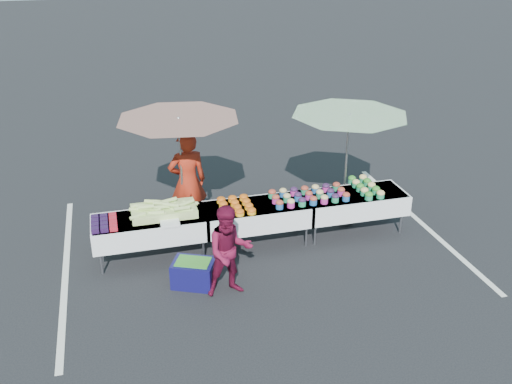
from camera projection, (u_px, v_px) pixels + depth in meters
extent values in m
plane|color=black|center=(256.00, 244.00, 9.99)|extent=(80.00, 80.00, 0.00)
cube|color=silver|center=(66.00, 269.00, 9.24)|extent=(0.10, 5.00, 0.00)
cube|color=silver|center=(420.00, 221.00, 10.74)|extent=(0.10, 5.00, 0.00)
cube|color=white|center=(149.00, 219.00, 9.26)|extent=(1.80, 0.75, 0.04)
cube|color=white|center=(150.00, 228.00, 9.33)|extent=(1.86, 0.81, 0.36)
cylinder|color=slate|center=(102.00, 263.00, 9.04)|extent=(0.04, 0.04, 0.39)
cylinder|color=slate|center=(101.00, 245.00, 9.56)|extent=(0.04, 0.04, 0.39)
cylinder|color=slate|center=(203.00, 250.00, 9.42)|extent=(0.04, 0.04, 0.39)
cylinder|color=slate|center=(197.00, 233.00, 9.94)|extent=(0.04, 0.04, 0.39)
cube|color=white|center=(256.00, 206.00, 9.69)|extent=(1.80, 0.75, 0.04)
cube|color=white|center=(256.00, 215.00, 9.75)|extent=(1.86, 0.81, 0.36)
cylinder|color=slate|center=(213.00, 248.00, 9.46)|extent=(0.04, 0.04, 0.39)
cylinder|color=slate|center=(206.00, 232.00, 9.98)|extent=(0.04, 0.04, 0.39)
cylinder|color=slate|center=(306.00, 236.00, 9.84)|extent=(0.04, 0.04, 0.39)
cylinder|color=slate|center=(295.00, 221.00, 10.36)|extent=(0.04, 0.04, 0.39)
cube|color=white|center=(354.00, 195.00, 10.11)|extent=(1.80, 0.75, 0.04)
cube|color=white|center=(353.00, 203.00, 10.17)|extent=(1.86, 0.81, 0.36)
cylinder|color=slate|center=(315.00, 235.00, 9.88)|extent=(0.04, 0.04, 0.39)
cylinder|color=slate|center=(304.00, 220.00, 10.40)|extent=(0.04, 0.04, 0.39)
cylinder|color=slate|center=(400.00, 223.00, 10.27)|extent=(0.04, 0.04, 0.39)
cylinder|color=slate|center=(385.00, 209.00, 10.78)|extent=(0.04, 0.04, 0.39)
cube|color=black|center=(95.00, 230.00, 8.80)|extent=(0.12, 0.12, 0.08)
cube|color=black|center=(95.00, 226.00, 8.93)|extent=(0.12, 0.12, 0.08)
cube|color=black|center=(95.00, 222.00, 9.05)|extent=(0.12, 0.12, 0.08)
cube|color=black|center=(95.00, 218.00, 9.17)|extent=(0.12, 0.12, 0.08)
cube|color=black|center=(104.00, 229.00, 8.84)|extent=(0.12, 0.12, 0.08)
cube|color=black|center=(104.00, 225.00, 8.96)|extent=(0.12, 0.12, 0.08)
cube|color=black|center=(104.00, 221.00, 9.08)|extent=(0.12, 0.12, 0.08)
cube|color=black|center=(104.00, 217.00, 9.20)|extent=(0.12, 0.12, 0.08)
cube|color=maroon|center=(114.00, 228.00, 8.87)|extent=(0.12, 0.12, 0.08)
cube|color=maroon|center=(113.00, 224.00, 8.99)|extent=(0.12, 0.12, 0.08)
cube|color=maroon|center=(113.00, 220.00, 9.11)|extent=(0.12, 0.12, 0.08)
cube|color=maroon|center=(113.00, 216.00, 9.24)|extent=(0.12, 0.12, 0.08)
cube|color=#A9C967|center=(164.00, 211.00, 9.33)|extent=(1.05, 0.55, 0.14)
cylinder|color=#A9C967|center=(181.00, 203.00, 9.52)|extent=(0.27, 0.09, 0.10)
cylinder|color=#A9C967|center=(140.00, 207.00, 9.24)|extent=(0.27, 0.14, 0.07)
cylinder|color=#A9C967|center=(171.00, 205.00, 9.20)|extent=(0.27, 0.14, 0.09)
cylinder|color=#A9C967|center=(137.00, 211.00, 9.24)|extent=(0.27, 0.15, 0.10)
cylinder|color=#A9C967|center=(153.00, 209.00, 9.20)|extent=(0.27, 0.15, 0.08)
cylinder|color=#A9C967|center=(161.00, 204.00, 9.30)|extent=(0.27, 0.10, 0.10)
cylinder|color=#A9C967|center=(162.00, 207.00, 9.19)|extent=(0.27, 0.07, 0.08)
cylinder|color=#A9C967|center=(157.00, 213.00, 9.10)|extent=(0.27, 0.14, 0.09)
cylinder|color=#A9C967|center=(152.00, 202.00, 9.42)|extent=(0.27, 0.12, 0.08)
cylinder|color=#A9C967|center=(190.00, 203.00, 9.50)|extent=(0.27, 0.16, 0.08)
cylinder|color=#A9C967|center=(144.00, 209.00, 9.18)|extent=(0.27, 0.11, 0.07)
cylinder|color=#A9C967|center=(160.00, 216.00, 9.09)|extent=(0.27, 0.10, 0.07)
cylinder|color=#A9C967|center=(169.00, 200.00, 9.43)|extent=(0.27, 0.12, 0.08)
cylinder|color=#A9C967|center=(138.00, 216.00, 9.00)|extent=(0.27, 0.15, 0.08)
cylinder|color=#A9C967|center=(142.00, 206.00, 9.23)|extent=(0.27, 0.10, 0.08)
cylinder|color=#A9C967|center=(177.00, 206.00, 9.30)|extent=(0.27, 0.16, 0.10)
cylinder|color=#A9C967|center=(146.00, 207.00, 9.14)|extent=(0.27, 0.12, 0.09)
cylinder|color=#A9C967|center=(182.00, 208.00, 9.13)|extent=(0.27, 0.09, 0.07)
cylinder|color=#A9C967|center=(186.00, 211.00, 9.20)|extent=(0.27, 0.10, 0.09)
cylinder|color=#A9C967|center=(180.00, 210.00, 9.25)|extent=(0.27, 0.12, 0.09)
cylinder|color=#A9C967|center=(168.00, 202.00, 9.54)|extent=(0.27, 0.10, 0.08)
cylinder|color=#A9C967|center=(186.00, 203.00, 9.36)|extent=(0.27, 0.14, 0.10)
cylinder|color=#A9C967|center=(181.00, 202.00, 9.56)|extent=(0.27, 0.12, 0.07)
cube|color=white|center=(170.00, 223.00, 9.05)|extent=(0.30, 0.25, 0.05)
cylinder|color=orange|center=(228.00, 215.00, 9.29)|extent=(0.15, 0.15, 0.05)
ellipsoid|color=#C0610A|center=(228.00, 213.00, 9.28)|extent=(0.15, 0.15, 0.08)
cylinder|color=orange|center=(226.00, 210.00, 9.45)|extent=(0.15, 0.15, 0.05)
ellipsoid|color=#C0610A|center=(226.00, 208.00, 9.43)|extent=(0.15, 0.15, 0.08)
cylinder|color=orange|center=(223.00, 206.00, 9.61)|extent=(0.15, 0.15, 0.05)
ellipsoid|color=#C0610A|center=(223.00, 204.00, 9.59)|extent=(0.15, 0.15, 0.08)
cylinder|color=orange|center=(221.00, 201.00, 9.77)|extent=(0.15, 0.15, 0.05)
ellipsoid|color=#C0610A|center=(221.00, 199.00, 9.75)|extent=(0.15, 0.15, 0.08)
cylinder|color=orange|center=(240.00, 214.00, 9.34)|extent=(0.15, 0.15, 0.05)
ellipsoid|color=#C0610A|center=(240.00, 212.00, 9.32)|extent=(0.15, 0.15, 0.08)
cylinder|color=orange|center=(237.00, 209.00, 9.50)|extent=(0.15, 0.15, 0.05)
ellipsoid|color=#C0610A|center=(237.00, 207.00, 9.48)|extent=(0.15, 0.15, 0.08)
cylinder|color=orange|center=(235.00, 204.00, 9.65)|extent=(0.15, 0.15, 0.05)
ellipsoid|color=#C0610A|center=(235.00, 202.00, 9.64)|extent=(0.15, 0.15, 0.08)
cylinder|color=orange|center=(233.00, 200.00, 9.81)|extent=(0.15, 0.15, 0.05)
ellipsoid|color=#C0610A|center=(232.00, 198.00, 9.80)|extent=(0.15, 0.15, 0.08)
cylinder|color=orange|center=(252.00, 212.00, 9.39)|extent=(0.15, 0.15, 0.05)
ellipsoid|color=#C0610A|center=(252.00, 210.00, 9.37)|extent=(0.15, 0.15, 0.08)
cylinder|color=orange|center=(249.00, 208.00, 9.54)|extent=(0.15, 0.15, 0.05)
ellipsoid|color=#C0610A|center=(249.00, 205.00, 9.53)|extent=(0.15, 0.15, 0.08)
cylinder|color=orange|center=(246.00, 203.00, 9.70)|extent=(0.15, 0.15, 0.05)
ellipsoid|color=#C0610A|center=(246.00, 201.00, 9.68)|extent=(0.15, 0.15, 0.08)
cylinder|color=orange|center=(244.00, 199.00, 9.86)|extent=(0.15, 0.15, 0.05)
ellipsoid|color=#C0610A|center=(244.00, 197.00, 9.84)|extent=(0.15, 0.15, 0.08)
cylinder|color=#205698|center=(280.00, 206.00, 9.55)|extent=(0.13, 0.13, 0.10)
ellipsoid|color=maroon|center=(280.00, 203.00, 9.52)|extent=(0.14, 0.14, 0.10)
cylinder|color=#BC288B|center=(276.00, 200.00, 9.74)|extent=(0.13, 0.13, 0.10)
ellipsoid|color=maroon|center=(276.00, 197.00, 9.71)|extent=(0.14, 0.14, 0.10)
cylinder|color=#218557|center=(272.00, 195.00, 9.93)|extent=(0.13, 0.13, 0.10)
ellipsoid|color=maroon|center=(272.00, 192.00, 9.91)|extent=(0.14, 0.14, 0.10)
cylinder|color=#BC288B|center=(291.00, 205.00, 9.59)|extent=(0.13, 0.13, 0.10)
ellipsoid|color=tan|center=(291.00, 201.00, 9.57)|extent=(0.14, 0.14, 0.10)
cylinder|color=#218557|center=(287.00, 199.00, 9.78)|extent=(0.13, 0.13, 0.10)
ellipsoid|color=tan|center=(287.00, 196.00, 9.76)|extent=(0.14, 0.14, 0.10)
cylinder|color=#205698|center=(283.00, 194.00, 9.98)|extent=(0.13, 0.13, 0.10)
ellipsoid|color=tan|center=(283.00, 191.00, 9.95)|extent=(0.14, 0.14, 0.10)
cylinder|color=#218557|center=(302.00, 203.00, 9.64)|extent=(0.13, 0.13, 0.10)
ellipsoid|color=#281331|center=(302.00, 200.00, 9.61)|extent=(0.14, 0.14, 0.10)
cylinder|color=#205698|center=(298.00, 198.00, 9.83)|extent=(0.13, 0.13, 0.10)
ellipsoid|color=#281331|center=(298.00, 195.00, 9.81)|extent=(0.14, 0.14, 0.10)
cylinder|color=#BC288B|center=(294.00, 193.00, 10.02)|extent=(0.13, 0.13, 0.10)
ellipsoid|color=#281331|center=(294.00, 189.00, 10.00)|extent=(0.14, 0.14, 0.10)
cylinder|color=#205698|center=(313.00, 202.00, 9.69)|extent=(0.13, 0.13, 0.10)
ellipsoid|color=maroon|center=(313.00, 199.00, 9.66)|extent=(0.14, 0.14, 0.10)
cylinder|color=#BC288B|center=(309.00, 196.00, 9.88)|extent=(0.13, 0.13, 0.10)
ellipsoid|color=maroon|center=(309.00, 193.00, 9.85)|extent=(0.14, 0.14, 0.10)
cylinder|color=#218557|center=(305.00, 191.00, 10.07)|extent=(0.13, 0.13, 0.10)
ellipsoid|color=maroon|center=(305.00, 188.00, 10.05)|extent=(0.14, 0.14, 0.10)
cylinder|color=#BC288B|center=(324.00, 201.00, 9.73)|extent=(0.13, 0.13, 0.10)
ellipsoid|color=tan|center=(324.00, 197.00, 9.71)|extent=(0.14, 0.14, 0.10)
cylinder|color=#218557|center=(320.00, 195.00, 9.93)|extent=(0.13, 0.13, 0.10)
ellipsoid|color=tan|center=(320.00, 192.00, 9.90)|extent=(0.14, 0.14, 0.10)
cylinder|color=#205698|center=(315.00, 190.00, 10.12)|extent=(0.13, 0.13, 0.10)
ellipsoid|color=tan|center=(315.00, 187.00, 10.09)|extent=(0.14, 0.14, 0.10)
cylinder|color=#218557|center=(335.00, 199.00, 9.78)|extent=(0.13, 0.13, 0.10)
ellipsoid|color=#281331|center=(335.00, 196.00, 9.75)|extent=(0.14, 0.14, 0.10)
cylinder|color=#205698|center=(330.00, 194.00, 9.97)|extent=(0.13, 0.13, 0.10)
ellipsoid|color=#281331|center=(331.00, 191.00, 9.95)|extent=(0.14, 0.14, 0.10)
cylinder|color=#BC288B|center=(326.00, 189.00, 10.16)|extent=(0.13, 0.13, 0.10)
ellipsoid|color=#281331|center=(326.00, 186.00, 10.14)|extent=(0.14, 0.14, 0.10)
cylinder|color=#205698|center=(346.00, 198.00, 9.83)|extent=(0.13, 0.13, 0.10)
ellipsoid|color=maroon|center=(346.00, 195.00, 9.80)|extent=(0.14, 0.14, 0.10)
cylinder|color=#BC288B|center=(341.00, 193.00, 10.02)|extent=(0.13, 0.13, 0.10)
ellipsoid|color=maroon|center=(341.00, 190.00, 9.99)|extent=(0.14, 0.14, 0.10)
cylinder|color=#218557|center=(336.00, 188.00, 10.21)|extent=(0.13, 0.13, 0.10)
ellipsoid|color=maroon|center=(336.00, 185.00, 10.19)|extent=(0.14, 0.14, 0.10)
cylinder|color=#218557|center=(369.00, 197.00, 9.87)|extent=(0.14, 0.14, 0.08)
ellipsoid|color=#207B22|center=(369.00, 194.00, 9.85)|extent=(0.14, 0.14, 0.11)
cylinder|color=#218557|center=(364.00, 193.00, 10.03)|extent=(0.14, 0.14, 0.08)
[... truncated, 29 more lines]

